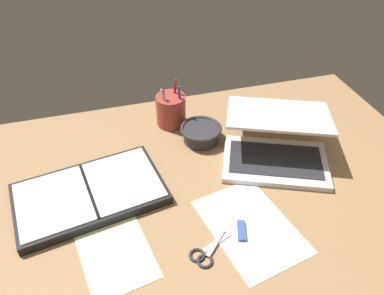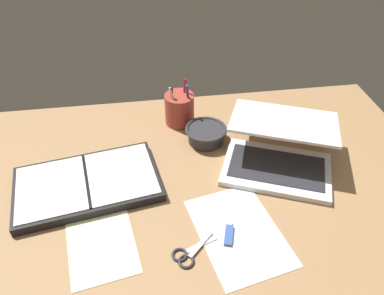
% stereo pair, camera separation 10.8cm
% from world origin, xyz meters
% --- Properties ---
extents(desk_top, '(1.40, 1.00, 0.02)m').
position_xyz_m(desk_top, '(0.00, 0.00, 0.01)').
color(desk_top, '#936D47').
rests_on(desk_top, ground).
extents(laptop, '(0.40, 0.39, 0.13)m').
position_xyz_m(laptop, '(0.23, 0.09, 0.07)').
color(laptop, silver).
rests_on(laptop, desk_top).
extents(bowl, '(0.13, 0.13, 0.05)m').
position_xyz_m(bowl, '(0.04, 0.23, 0.05)').
color(bowl, '#2D2D33').
rests_on(bowl, desk_top).
extents(pen_cup, '(0.10, 0.10, 0.16)m').
position_xyz_m(pen_cup, '(-0.03, 0.35, 0.07)').
color(pen_cup, '#9E382D').
rests_on(pen_cup, desk_top).
extents(planner, '(0.43, 0.30, 0.03)m').
position_xyz_m(planner, '(-0.32, 0.08, 0.03)').
color(planner, black).
rests_on(planner, desk_top).
extents(scissors, '(0.12, 0.10, 0.01)m').
position_xyz_m(scissors, '(-0.08, -0.19, 0.02)').
color(scissors, '#B7B7BC').
rests_on(scissors, desk_top).
extents(paper_sheet_front, '(0.25, 0.32, 0.00)m').
position_xyz_m(paper_sheet_front, '(0.06, -0.14, 0.02)').
color(paper_sheet_front, white).
rests_on(paper_sheet_front, desk_top).
extents(paper_sheet_beside_planner, '(0.20, 0.27, 0.00)m').
position_xyz_m(paper_sheet_beside_planner, '(-0.28, -0.11, 0.02)').
color(paper_sheet_beside_planner, '#F4EFB2').
rests_on(paper_sheet_beside_planner, desk_top).
extents(usb_drive, '(0.04, 0.07, 0.01)m').
position_xyz_m(usb_drive, '(0.03, -0.14, 0.02)').
color(usb_drive, '#33519E').
rests_on(usb_drive, desk_top).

